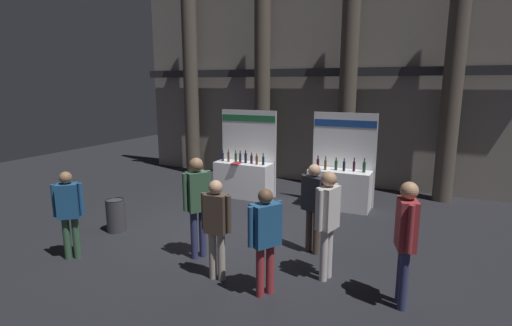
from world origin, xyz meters
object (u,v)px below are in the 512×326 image
object	(u,v)px
visitor_0	(216,222)
visitor_5	(328,216)
exhibitor_booth_1	(340,185)
visitor_3	(313,201)
trash_bin	(116,215)
visitor_6	(197,198)
visitor_1	(69,208)
visitor_2	(406,233)
exhibitor_booth_0	(244,176)
visitor_4	(265,232)

from	to	relation	value
visitor_0	visitor_5	size ratio (longest dim) A/B	0.92
exhibitor_booth_1	visitor_3	world-z (taller)	exhibitor_booth_1
trash_bin	visitor_6	world-z (taller)	visitor_6
visitor_1	trash_bin	bearing A→B (deg)	-116.90
visitor_6	exhibitor_booth_1	bearing A→B (deg)	11.19
trash_bin	visitor_5	world-z (taller)	visitor_5
exhibitor_booth_1	visitor_3	distance (m)	2.94
visitor_2	exhibitor_booth_0	bearing A→B (deg)	-146.44
visitor_4	visitor_5	xyz separation A→B (m)	(0.69, 0.86, 0.08)
visitor_2	visitor_5	distance (m)	1.22
exhibitor_booth_1	visitor_2	xyz separation A→B (m)	(1.86, -4.11, 0.50)
visitor_3	visitor_4	size ratio (longest dim) A/B	1.03
exhibitor_booth_1	visitor_6	distance (m)	4.33
visitor_2	visitor_5	size ratio (longest dim) A/B	1.02
trash_bin	visitor_5	size ratio (longest dim) A/B	0.40
exhibitor_booth_1	visitor_0	distance (m)	4.64
trash_bin	visitor_2	distance (m)	5.87
visitor_0	visitor_3	distance (m)	1.96
visitor_1	visitor_4	distance (m)	3.67
visitor_1	visitor_3	xyz separation A→B (m)	(3.85, 2.09, 0.05)
exhibitor_booth_1	visitor_1	xyz separation A→B (m)	(-3.67, -4.99, 0.36)
visitor_3	visitor_5	xyz separation A→B (m)	(0.50, -0.88, 0.06)
visitor_0	visitor_3	xyz separation A→B (m)	(1.09, 1.63, 0.04)
trash_bin	visitor_6	distance (m)	2.46
trash_bin	visitor_3	xyz separation A→B (m)	(4.12, 0.74, 0.65)
visitor_4	visitor_5	bearing A→B (deg)	-7.24
exhibitor_booth_0	exhibitor_booth_1	size ratio (longest dim) A/B	1.00
exhibitor_booth_0	visitor_1	distance (m)	4.98
exhibitor_booth_1	visitor_2	distance (m)	4.54
visitor_1	visitor_6	distance (m)	2.28
exhibitor_booth_1	visitor_0	xyz separation A→B (m)	(-0.91, -4.54, 0.37)
trash_bin	visitor_3	size ratio (longest dim) A/B	0.42
trash_bin	visitor_4	world-z (taller)	visitor_4
visitor_1	visitor_4	size ratio (longest dim) A/B	0.98
visitor_1	visitor_5	bearing A→B (deg)	157.17
visitor_6	exhibitor_booth_0	bearing A→B (deg)	48.28
exhibitor_booth_1	trash_bin	size ratio (longest dim) A/B	3.37
visitor_1	exhibitor_booth_0	bearing A→B (deg)	-140.16
exhibitor_booth_1	visitor_1	distance (m)	6.20
visitor_0	exhibitor_booth_0	bearing A→B (deg)	-70.98
exhibitor_booth_0	visitor_2	distance (m)	6.04
visitor_1	visitor_2	xyz separation A→B (m)	(5.53, 0.88, 0.15)
exhibitor_booth_0	visitor_2	bearing A→B (deg)	-41.46
exhibitor_booth_0	visitor_0	distance (m)	4.76
exhibitor_booth_1	visitor_4	bearing A→B (deg)	-90.17
visitor_2	visitor_6	distance (m)	3.49
exhibitor_booth_1	visitor_3	bearing A→B (deg)	-86.40
visitor_2	visitor_6	xyz separation A→B (m)	(-3.49, 0.13, 0.01)
exhibitor_booth_1	exhibitor_booth_0	bearing A→B (deg)	-177.29
visitor_4	visitor_0	bearing A→B (deg)	114.50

